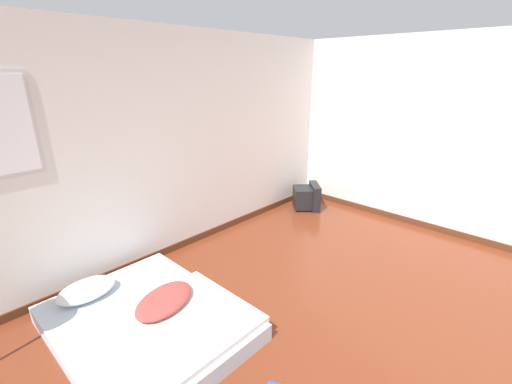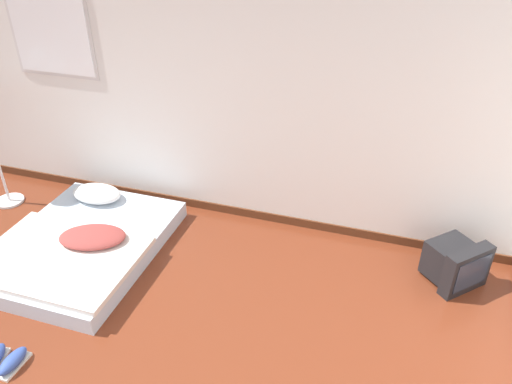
# 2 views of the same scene
# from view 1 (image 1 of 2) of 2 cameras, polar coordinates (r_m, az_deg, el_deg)

# --- Properties ---
(wall_back) EXTENTS (8.31, 0.08, 2.60)m
(wall_back) POSITION_cam_1_polar(r_m,az_deg,el_deg) (4.01, -16.56, 6.57)
(wall_back) COLOR white
(wall_back) RESTS_ON ground_plane
(mattress_bed) EXTENTS (1.35, 1.71, 0.30)m
(mattress_bed) POSITION_cam_1_polar(r_m,az_deg,el_deg) (3.27, -17.72, -19.83)
(mattress_bed) COLOR silver
(mattress_bed) RESTS_ON ground_plane
(crt_tv) EXTENTS (0.57, 0.57, 0.41)m
(crt_tv) POSITION_cam_1_polar(r_m,az_deg,el_deg) (5.63, 8.55, -0.81)
(crt_tv) COLOR black
(crt_tv) RESTS_ON ground_plane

